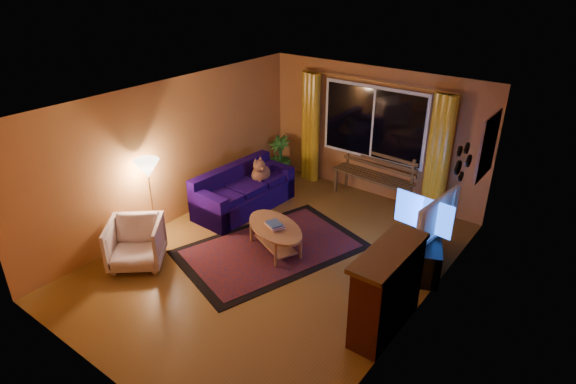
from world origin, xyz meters
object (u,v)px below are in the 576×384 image
Objects in this scene: sofa at (244,189)px; coffee_table at (275,238)px; bench at (372,188)px; armchair at (135,241)px; floor_lamp at (152,201)px; tv_console at (425,250)px.

coffee_table is at bearing -27.65° from sofa.
bench is 0.82× the size of sofa.
coffee_table is (-0.36, -2.56, -0.02)m from bench.
sofa is at bearing 47.06° from armchair.
sofa is 1.57m from coffee_table.
tv_console is at bearing 26.60° from floor_lamp.
tv_console reaches higher than coffee_table.
coffee_table is 2.32m from tv_console.
armchair is 0.65× the size of coffee_table.
floor_lamp is 4.38m from tv_console.
sofa is 1.39× the size of floor_lamp.
sofa reaches higher than coffee_table.
bench is 1.26× the size of tv_console.
sofa is 2.35m from armchair.
armchair is at bearing -109.11° from bench.
coffee_table is (1.35, -0.78, -0.17)m from sofa.
sofa is at bearing 74.32° from floor_lamp.
tv_console is at bearing -37.12° from bench.
floor_lamp is at bearing 79.43° from armchair.
armchair reaches higher than sofa.
tv_console is (3.90, 1.95, -0.44)m from floor_lamp.
floor_lamp reaches higher than coffee_table.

